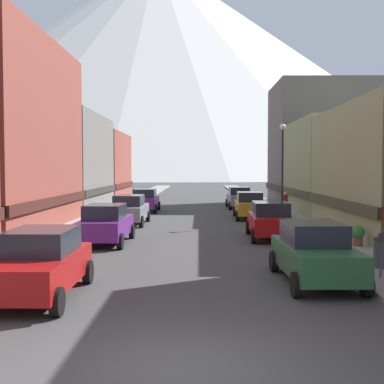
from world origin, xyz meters
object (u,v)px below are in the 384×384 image
Objects in this scene: pedestrian_1 at (285,205)px; car_right_3 at (239,198)px; car_left_0 at (40,263)px; car_right_0 at (315,252)px; trash_bin_right at (382,253)px; car_left_3 at (145,200)px; potted_plant_0 at (358,234)px; parking_meter_near at (381,249)px; car_right_2 at (250,205)px; car_left_1 at (106,224)px; streetlamp_right at (283,158)px; car_left_2 at (129,210)px; car_right_1 at (270,220)px.

car_right_3 is at bearing 106.62° from pedestrian_1.
car_right_3 is (7.60, 29.33, 0.00)m from car_left_0.
trash_bin_right is at bearing 30.78° from car_right_0.
car_left_3 reaches higher than potted_plant_0.
parking_meter_near reaches higher than trash_bin_right.
car_left_1 is at bearing -123.92° from car_right_2.
streetlamp_right is at bearing 100.33° from potted_plant_0.
car_left_3 and car_right_2 have the same top height.
car_right_1 is at bearing -38.22° from car_left_2.
car_right_1 is 5.09× the size of potted_plant_0.
pedestrian_1 reaches higher than parking_meter_near.
trash_bin_right is 0.17× the size of streetlamp_right.
parking_meter_near is 1.36× the size of trash_bin_right.
car_right_0 is (7.60, -24.05, 0.00)m from car_left_3.
pedestrian_1 is (2.45, 10.10, -0.00)m from car_right_1.
car_right_3 is at bearing 95.60° from trash_bin_right.
car_right_2 is at bearing 95.91° from parking_meter_near.
pedestrian_1 is (2.45, 19.35, -0.00)m from car_right_0.
car_left_0 is at bearing -162.04° from trash_bin_right.
streetlamp_right is at bearing 61.59° from car_left_0.
car_left_3 is 5.04× the size of potted_plant_0.
car_left_2 is at bearing -157.72° from pedestrian_1.
car_left_2 is 14.48m from car_right_3.
streetlamp_right is at bearing -67.33° from car_right_2.
car_right_2 is 1.00× the size of car_right_3.
car_left_2 is 1.00× the size of car_right_3.
car_right_2 is at bearing -168.65° from pedestrian_1.
car_left_3 is 8.37m from car_right_3.
car_left_0 is 17.00m from car_left_2.
pedestrian_1 is (10.05, 21.12, -0.00)m from car_left_0.
parking_meter_near is at bearing -57.88° from car_left_2.
car_left_3 is 4.49× the size of trash_bin_right.
potted_plant_0 is at bearing -75.93° from car_right_2.
car_left_0 and car_right_2 have the same top height.
car_right_0 is (7.60, 1.77, 0.00)m from car_left_0.
parking_meter_near is at bearing -85.95° from car_right_3.
car_right_3 is 21.71m from potted_plant_0.
car_left_0 is at bearing -118.41° from streetlamp_right.
car_left_1 is 13.62m from car_right_2.
trash_bin_right is at bearing -98.09° from potted_plant_0.
car_right_2 is (7.60, 3.63, 0.00)m from car_left_2.
trash_bin_right is (2.55, -17.34, -0.26)m from car_right_2.
car_left_1 and car_left_2 have the same top height.
car_left_0 is 0.99× the size of car_right_3.
car_right_1 is 18.31m from car_right_3.
streetlamp_right reaches higher than parking_meter_near.
car_right_1 is 9.43m from parking_meter_near.
pedestrian_1 is 0.28× the size of streetlamp_right.
car_right_3 is (7.60, 12.33, 0.00)m from car_left_2.
car_right_1 is 2.73× the size of pedestrian_1.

